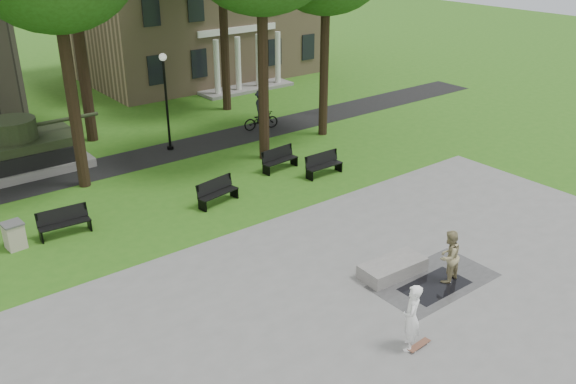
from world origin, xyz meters
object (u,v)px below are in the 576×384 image
at_px(cyclist, 261,113).
at_px(trash_bin, 14,235).
at_px(park_bench_0, 64,221).
at_px(skateboarder, 411,318).
at_px(concrete_block, 392,268).
at_px(friend_watching, 449,256).

height_order(cyclist, trash_bin, cyclist).
bearing_deg(park_bench_0, skateboarder, -63.08).
bearing_deg(concrete_block, friend_watching, -50.29).
xyz_separation_m(cyclist, park_bench_0, (-12.60, -5.55, -0.35)).
xyz_separation_m(park_bench_0, trash_bin, (-1.68, 0.06, -0.04)).
bearing_deg(cyclist, skateboarder, 169.12).
bearing_deg(trash_bin, park_bench_0, -2.07).
distance_m(concrete_block, friend_watching, 1.79).
height_order(concrete_block, skateboarder, skateboarder).
distance_m(skateboarder, friend_watching, 3.74).
bearing_deg(cyclist, friend_watching, 177.89).
relative_size(friend_watching, trash_bin, 1.80).
bearing_deg(skateboarder, trash_bin, -99.37).
bearing_deg(concrete_block, cyclist, 70.14).
bearing_deg(skateboarder, concrete_block, -168.22).
bearing_deg(trash_bin, cyclist, 21.03).
relative_size(skateboarder, park_bench_0, 1.04).
bearing_deg(skateboarder, friend_watching, 165.65).
bearing_deg(trash_bin, concrete_block, -45.57).
bearing_deg(friend_watching, skateboarder, 17.12).
distance_m(cyclist, park_bench_0, 13.77).
bearing_deg(trash_bin, skateboarder, -60.98).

